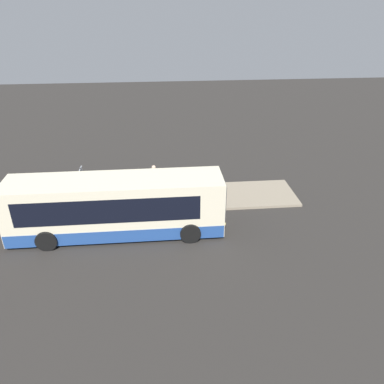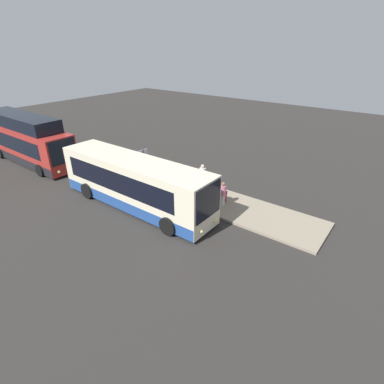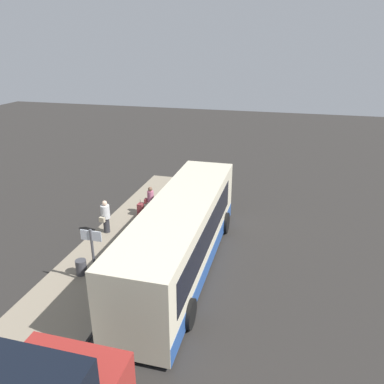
{
  "view_description": "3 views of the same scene",
  "coord_description": "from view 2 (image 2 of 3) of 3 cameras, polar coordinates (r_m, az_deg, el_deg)",
  "views": [
    {
      "loc": [
        1.61,
        -17.17,
        11.16
      ],
      "look_at": [
        3.25,
        0.42,
        1.93
      ],
      "focal_mm": 35.0,
      "sensor_mm": 36.0,
      "label": 1
    },
    {
      "loc": [
        12.22,
        -11.43,
        9.36
      ],
      "look_at": [
        3.25,
        0.42,
        1.93
      ],
      "focal_mm": 28.0,
      "sensor_mm": 36.0,
      "label": 2
    },
    {
      "loc": [
        -13.97,
        -4.08,
        9.05
      ],
      "look_at": [
        3.25,
        0.42,
        1.93
      ],
      "focal_mm": 35.0,
      "sensor_mm": 36.0,
      "label": 3
    }
  ],
  "objects": [
    {
      "name": "suitcase",
      "position": [
        19.37,
        5.94,
        -0.82
      ],
      "size": [
        0.39,
        0.28,
        0.94
      ],
      "color": "maroon",
      "rests_on": "platform"
    },
    {
      "name": "sign_post",
      "position": [
        22.1,
        -9.2,
        5.95
      ],
      "size": [
        0.1,
        0.85,
        2.42
      ],
      "color": "#4C4C51",
      "rests_on": "platform"
    },
    {
      "name": "passenger_boarding",
      "position": [
        20.95,
        1.99,
        3.19
      ],
      "size": [
        0.65,
        0.49,
        1.71
      ],
      "rotation": [
        0.0,
        0.0,
        1.44
      ],
      "color": "#2D2D33",
      "rests_on": "platform"
    },
    {
      "name": "trash_bin",
      "position": [
        22.83,
        -6.53,
        3.47
      ],
      "size": [
        0.44,
        0.44,
        0.65
      ],
      "color": "#3F3F44",
      "rests_on": "platform"
    },
    {
      "name": "bus_second",
      "position": [
        29.41,
        -28.82,
        8.41
      ],
      "size": [
        10.77,
        2.7,
        4.08
      ],
      "color": "maroon",
      "rests_on": "ground"
    },
    {
      "name": "bus_lead",
      "position": [
        18.87,
        -10.9,
        1.62
      ],
      "size": [
        11.1,
        2.73,
        3.12
      ],
      "color": "beige",
      "rests_on": "ground"
    },
    {
      "name": "passenger_waiting",
      "position": [
        18.63,
        5.96,
        -0.19
      ],
      "size": [
        0.39,
        0.56,
        1.62
      ],
      "rotation": [
        0.0,
        0.0,
        0.12
      ],
      "color": "silver",
      "rests_on": "platform"
    },
    {
      "name": "ground",
      "position": [
        19.18,
        -8.55,
        -3.0
      ],
      "size": [
        80.0,
        80.0,
        0.0
      ],
      "primitive_type": "plane",
      "color": "#2B2826"
    },
    {
      "name": "platform",
      "position": [
        21.28,
        -2.29,
        0.66
      ],
      "size": [
        20.0,
        3.42,
        0.15
      ],
      "color": "gray",
      "rests_on": "ground"
    }
  ]
}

